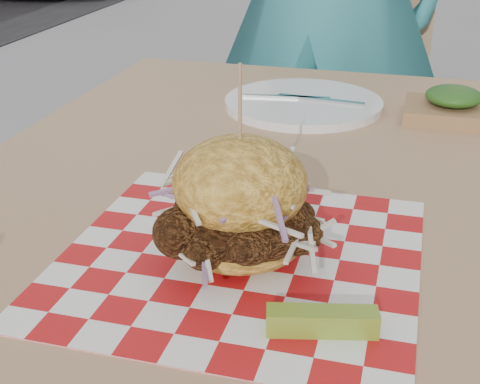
{
  "coord_description": "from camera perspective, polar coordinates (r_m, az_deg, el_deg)",
  "views": [
    {
      "loc": [
        0.48,
        -0.72,
        1.1
      ],
      "look_at": [
        0.32,
        -0.14,
        0.82
      ],
      "focal_mm": 50.0,
      "sensor_mm": 36.0,
      "label": 1
    }
  ],
  "objects": [
    {
      "name": "patio_table",
      "position": [
        0.88,
        1.21,
        -4.18
      ],
      "size": [
        0.8,
        1.2,
        0.75
      ],
      "color": "tan",
      "rests_on": "ground"
    },
    {
      "name": "patio_chair",
      "position": [
        1.93,
        9.16,
        8.13
      ],
      "size": [
        0.43,
        0.44,
        0.95
      ],
      "rotation": [
        0.0,
        0.0,
        0.02
      ],
      "color": "tan",
      "rests_on": "ground"
    },
    {
      "name": "paper_liner",
      "position": [
        0.69,
        -0.0,
        -5.58
      ],
      "size": [
        0.36,
        0.36,
        0.0
      ],
      "primitive_type": "cube",
      "color": "red",
      "rests_on": "patio_table"
    },
    {
      "name": "sandwich",
      "position": [
        0.66,
        -0.0,
        -1.34
      ],
      "size": [
        0.18,
        0.18,
        0.2
      ],
      "color": "gold",
      "rests_on": "paper_liner"
    },
    {
      "name": "pickle_spear",
      "position": [
        0.58,
        7.02,
        -10.89
      ],
      "size": [
        0.1,
        0.04,
        0.02
      ],
      "primitive_type": "cube",
      "rotation": [
        0.0,
        0.0,
        0.23
      ],
      "color": "olive",
      "rests_on": "paper_liner"
    },
    {
      "name": "place_setting",
      "position": [
        1.16,
        5.42,
        7.55
      ],
      "size": [
        0.27,
        0.27,
        0.02
      ],
      "color": "white",
      "rests_on": "patio_table"
    },
    {
      "name": "kraft_tray",
      "position": [
        1.14,
        17.67,
        6.97
      ],
      "size": [
        0.15,
        0.12,
        0.06
      ],
      "color": "olive",
      "rests_on": "patio_table"
    }
  ]
}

